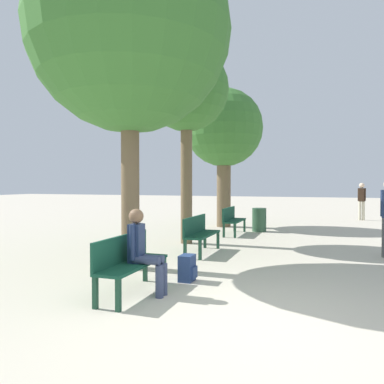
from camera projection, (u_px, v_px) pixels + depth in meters
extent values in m
plane|color=beige|center=(256.00, 323.00, 4.28)|extent=(80.00, 80.00, 0.00)
cube|color=#144733|center=(134.00, 264.00, 5.36)|extent=(0.42, 1.51, 0.04)
cube|color=#144733|center=(122.00, 249.00, 5.42)|extent=(0.04, 1.51, 0.39)
cube|color=#19422D|center=(118.00, 295.00, 4.64)|extent=(0.06, 0.06, 0.41)
cube|color=#19422D|center=(164.00, 270.00, 5.98)|extent=(0.06, 0.06, 0.41)
cube|color=#19422D|center=(95.00, 293.00, 4.75)|extent=(0.06, 0.06, 0.41)
cube|color=#19422D|center=(145.00, 268.00, 6.09)|extent=(0.06, 0.06, 0.41)
cube|color=#144733|center=(203.00, 234.00, 8.48)|extent=(0.42, 1.51, 0.04)
cube|color=#144733|center=(195.00, 225.00, 8.54)|extent=(0.04, 1.51, 0.39)
cube|color=#19422D|center=(200.00, 250.00, 7.76)|extent=(0.06, 0.06, 0.41)
cube|color=#19422D|center=(218.00, 240.00, 9.10)|extent=(0.06, 0.06, 0.41)
cube|color=#19422D|center=(185.00, 249.00, 7.87)|extent=(0.06, 0.06, 0.41)
cube|color=#19422D|center=(205.00, 240.00, 9.21)|extent=(0.06, 0.06, 0.41)
cube|color=#144733|center=(235.00, 221.00, 11.60)|extent=(0.42, 1.51, 0.04)
cube|color=#144733|center=(229.00, 214.00, 11.66)|extent=(0.04, 1.51, 0.39)
cube|color=#19422D|center=(235.00, 231.00, 10.88)|extent=(0.06, 0.06, 0.41)
cube|color=#19422D|center=(244.00, 226.00, 12.22)|extent=(0.06, 0.06, 0.41)
cube|color=#19422D|center=(224.00, 230.00, 10.99)|extent=(0.06, 0.06, 0.41)
cube|color=#19422D|center=(234.00, 225.00, 12.33)|extent=(0.06, 0.06, 0.41)
cylinder|color=brown|center=(130.00, 178.00, 7.00)|extent=(0.34, 0.34, 3.39)
sphere|color=#38702D|center=(130.00, 31.00, 6.93)|extent=(3.77, 3.77, 3.77)
cylinder|color=brown|center=(186.00, 178.00, 9.91)|extent=(0.31, 0.31, 3.47)
sphere|color=#38702D|center=(186.00, 89.00, 9.85)|extent=(2.24, 2.24, 2.24)
cylinder|color=brown|center=(224.00, 188.00, 13.69)|extent=(0.51, 0.51, 2.84)
sphere|color=#38702D|center=(224.00, 128.00, 13.64)|extent=(2.84, 2.84, 2.84)
cylinder|color=#384260|center=(147.00, 260.00, 5.26)|extent=(0.39, 0.12, 0.12)
cylinder|color=#384260|center=(159.00, 282.00, 5.21)|extent=(0.12, 0.12, 0.45)
cylinder|color=#384260|center=(151.00, 258.00, 5.40)|extent=(0.39, 0.12, 0.12)
cylinder|color=#384260|center=(163.00, 279.00, 5.34)|extent=(0.12, 0.12, 0.45)
cube|color=navy|center=(136.00, 243.00, 5.39)|extent=(0.18, 0.21, 0.56)
cylinder|color=navy|center=(132.00, 242.00, 5.28)|extent=(0.08, 0.08, 0.50)
cylinder|color=navy|center=(140.00, 240.00, 5.50)|extent=(0.08, 0.08, 0.50)
sphere|color=brown|center=(136.00, 216.00, 5.38)|extent=(0.21, 0.21, 0.21)
cube|color=navy|center=(187.00, 268.00, 6.09)|extent=(0.21, 0.30, 0.43)
cube|color=navy|center=(194.00, 273.00, 6.05)|extent=(0.04, 0.21, 0.19)
cylinder|color=beige|center=(360.00, 211.00, 16.11)|extent=(0.12, 0.12, 0.81)
cylinder|color=beige|center=(363.00, 211.00, 16.06)|extent=(0.12, 0.12, 0.81)
cube|color=black|center=(362.00, 195.00, 16.07)|extent=(0.27, 0.25, 0.57)
cylinder|color=black|center=(359.00, 194.00, 16.11)|extent=(0.08, 0.08, 0.54)
cylinder|color=black|center=(365.00, 194.00, 16.03)|extent=(0.08, 0.08, 0.54)
sphere|color=beige|center=(362.00, 185.00, 16.06)|extent=(0.22, 0.22, 0.22)
cylinder|color=navy|center=(383.00, 203.00, 8.05)|extent=(0.09, 0.09, 0.57)
cylinder|color=#2D5138|center=(259.00, 220.00, 12.34)|extent=(0.46, 0.46, 0.77)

